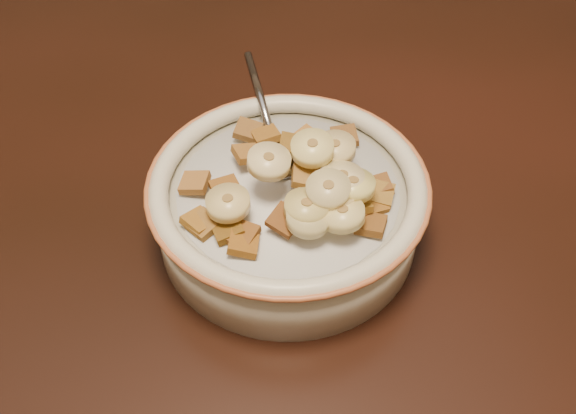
{
  "coord_description": "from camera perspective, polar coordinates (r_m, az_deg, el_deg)",
  "views": [
    {
      "loc": [
        0.14,
        -0.48,
        1.14
      ],
      "look_at": [
        0.16,
        -0.14,
        0.78
      ],
      "focal_mm": 40.0,
      "sensor_mm": 36.0,
      "label": 1
    }
  ],
  "objects": [
    {
      "name": "table",
      "position": [
        0.64,
        -15.69,
        5.53
      ],
      "size": [
        1.41,
        0.91,
        0.04
      ],
      "primitive_type": "cube",
      "rotation": [
        0.0,
        0.0,
        -0.01
      ],
      "color": "black",
      "rests_on": "floor"
    },
    {
      "name": "chair",
      "position": [
        1.4,
        -6.66,
        16.41
      ],
      "size": [
        0.48,
        0.48,
        0.85
      ],
      "primitive_type": "cube",
      "rotation": [
        0.0,
        0.0,
        -0.35
      ],
      "color": "black",
      "rests_on": "floor"
    },
    {
      "name": "cereal_bowl",
      "position": [
        0.5,
        0.0,
        -0.46
      ],
      "size": [
        0.2,
        0.2,
        0.05
      ],
      "primitive_type": "cylinder",
      "color": "beige",
      "rests_on": "table"
    },
    {
      "name": "milk",
      "position": [
        0.48,
        0.0,
        1.48
      ],
      "size": [
        0.17,
        0.17,
        0.0
      ],
      "primitive_type": "cylinder",
      "color": "silver",
      "rests_on": "cereal_bowl"
    },
    {
      "name": "spoon",
      "position": [
        0.5,
        -0.89,
        4.42
      ],
      "size": [
        0.04,
        0.05,
        0.01
      ],
      "primitive_type": "ellipsoid",
      "rotation": [
        0.0,
        0.0,
        3.31
      ],
      "color": "gray",
      "rests_on": "cereal_bowl"
    },
    {
      "name": "cereal_square_0",
      "position": [
        0.44,
        -3.99,
        -3.31
      ],
      "size": [
        0.02,
        0.02,
        0.01
      ],
      "primitive_type": "cube",
      "rotation": [
        0.21,
        0.12,
        1.43
      ],
      "color": "#93611A",
      "rests_on": "milk"
    },
    {
      "name": "cereal_square_1",
      "position": [
        0.45,
        3.54,
        0.44
      ],
      "size": [
        0.03,
        0.03,
        0.01
      ],
      "primitive_type": "cube",
      "rotation": [
        -0.19,
        0.06,
        2.23
      ],
      "color": "#995B2E",
      "rests_on": "milk"
    },
    {
      "name": "cereal_square_2",
      "position": [
        0.44,
        -4.13,
        -2.45
      ],
      "size": [
        0.03,
        0.03,
        0.01
      ],
      "primitive_type": "cube",
      "rotation": [
        -0.08,
        0.04,
        2.62
      ],
      "color": "brown",
      "rests_on": "milk"
    },
    {
      "name": "cereal_square_3",
      "position": [
        0.46,
        6.02,
        0.34
      ],
      "size": [
        0.02,
        0.02,
        0.01
      ],
      "primitive_type": "cube",
      "rotation": [
        -0.14,
        0.01,
        0.15
      ],
      "color": "brown",
      "rests_on": "milk"
    },
    {
      "name": "cereal_square_4",
      "position": [
        0.47,
        8.13,
        1.18
      ],
      "size": [
        0.03,
        0.03,
        0.01
      ],
      "primitive_type": "cube",
      "rotation": [
        0.1,
        -0.15,
        1.23
      ],
      "color": "olive",
      "rests_on": "milk"
    },
    {
      "name": "cereal_square_5",
      "position": [
        0.51,
        1.7,
        6.06
      ],
      "size": [
        0.03,
        0.03,
        0.01
      ],
      "primitive_type": "cube",
      "rotation": [
        -0.06,
        -0.11,
        2.32
      ],
      "color": "#9D652B",
      "rests_on": "milk"
    },
    {
      "name": "cereal_square_6",
      "position": [
        0.51,
        -1.98,
        6.38
      ],
      "size": [
        0.03,
        0.03,
        0.01
      ],
      "primitive_type": "cube",
      "rotation": [
        -0.21,
        -0.09,
        0.28
      ],
      "color": "#99641E",
      "rests_on": "milk"
    },
    {
      "name": "cereal_square_7",
      "position": [
        0.44,
        -0.29,
        -1.16
      ],
      "size": [
        0.03,
        0.03,
        0.01
      ],
      "primitive_type": "cube",
      "rotation": [
        -0.21,
        -0.17,
        2.5
      ],
      "color": "brown",
      "rests_on": "milk"
    },
    {
      "name": "cereal_square_8",
      "position": [
        0.5,
        4.63,
        4.98
      ],
      "size": [
        0.03,
        0.02,
        0.01
      ],
      "primitive_type": "cube",
      "rotation": [
        0.19,
        0.04,
        1.3
      ],
      "color": "brown",
      "rests_on": "milk"
    },
    {
      "name": "cereal_square_9",
      "position": [
        0.52,
        -3.57,
        6.82
      ],
      "size": [
        0.03,
        0.03,
        0.01
      ],
      "primitive_type": "cube",
      "rotation": [
        0.19,
        -0.05,
        1.26
      ],
      "color": "brown",
      "rests_on": "milk"
    },
    {
      "name": "cereal_square_10",
      "position": [
        0.46,
        -7.88,
        -1.27
      ],
      "size": [
        0.03,
        0.03,
        0.01
      ],
      "primitive_type": "cube",
      "rotation": [
        0.2,
        -0.08,
        2.34
      ],
      "color": "#8E5F1F",
      "rests_on": "milk"
    },
    {
      "name": "cereal_square_11",
      "position": [
        0.45,
        7.38,
        -1.56
      ],
      "size": [
        0.03,
        0.03,
        0.01
      ],
      "primitive_type": "cube",
      "rotation": [
        -0.09,
        0.14,
        1.19
      ],
      "color": "brown",
      "rests_on": "milk"
    },
    {
      "name": "cereal_square_12",
      "position": [
        0.45,
        -7.53,
        -1.54
      ],
      "size": [
        0.03,
        0.03,
        0.01
      ],
      "primitive_type": "cube",
      "rotation": [
        -0.12,
        0.02,
        2.31
      ],
      "color": "olive",
      "rests_on": "milk"
    },
    {
      "name": "cereal_square_13",
      "position": [
        0.52,
        5.03,
        6.28
      ],
      "size": [
        0.02,
        0.02,
        0.01
      ],
      "primitive_type": "cube",
      "rotation": [
        0.07,
        -0.1,
        0.04
      ],
      "color": "brown",
      "rests_on": "milk"
    },
    {
      "name": "cereal_square_14",
      "position": [
        0.47,
        -5.56,
        1.64
      ],
      "size": [
        0.03,
        0.03,
        0.01
      ],
      "primitive_type": "cube",
      "rotation": [
        -0.0,
        0.01,
        1.9
      ],
      "color": "brown",
      "rests_on": "milk"
    },
    {
      "name": "cereal_square_15",
      "position": [
        0.49,
        0.42,
        5.5
      ],
      "size": [
        0.02,
        0.02,
        0.01
      ],
      "primitive_type": "cube",
      "rotation": [
        0.14,
        -0.09,
        1.37
      ],
      "color": "brown",
      "rests_on": "milk"
    },
    {
      "name": "cereal_square_16",
      "position": [
        0.49,
        -3.62,
        4.74
      ],
      "size": [
        0.03,
        0.03,
        0.01
      ],
      "primitive_type": "cube",
      "rotation": [
        0.23,
        0.09,
        1.9
      ],
      "color": "brown",
      "rests_on": "milk"
    },
    {
      "name": "cereal_square_17",
      "position": [
        0.45,
        1.3,
        0.31
      ],
      "size": [
        0.03,
        0.03,
        0.01
      ],
      "primitive_type": "cube",
      "rotation": [
        0.24,
        -0.08,
        0.78
      ],
      "color": "brown",
      "rests_on": "milk"
    },
    {
      "name": "cereal_square_18",
      "position": [
        0.45,
        -5.39,
        -1.95
      ],
      "size": [
        0.03,
        0.02,
        0.01
      ],
      "primitive_type": "cube",
      "rotation": [
        -0.04,
        -0.17,
        0.29
      ],
      "color": "brown",
      "rests_on": "milk"
    },
    {
      "name": "cereal_square_19",
      "position": [
        0.46,
        1.6,
        2.64
      ],
      "size": [
        0.02,
        0.02,
        0.01
      ],
      "primitive_type": "cube",
      "rotation": [
        0.24,
        0.01,
        1.46
      ],
      "color": "olive",
      "rests_on": "milk"
    },
    {
      "name": "cereal_square_20",
      "position": [
        0.48,
        -8.3,
        2.15
      ],
      "size": [
        0.02,
        0.02,
        0.01
      ],
      "primitive_type": "cube",
      "rotation": [
        -0.18,
        -0.02,
        1.33
      ],
      "color": "#995F2F",
      "rests_on": "milk"
    },
    {
      "name": "cereal_square_21",
      "position": [
        0.46,
        6.05,
        -0.2
      ],
      "size": [
        0.03,
        0.03,
        0.01
      ],
      "primitive_type": "cube",
      "rotation": [
        0.18,
        -0.04,
        2.16
      ],
      "color": "brown",
      "rests_on": "milk"
    },
    {
      "name": "cereal_square_22",
      "position": [
        0.48,
        7.98,
        1.84
      ],
      "size": [
        0.02,
        0.02,
        0.01
      ],
      "primitive_type": "cube",
      "rotation": [
        -0.24,
        0.11,
        1.63
      ],
      "color": "brown",
      "rests_on": "milk"
    },
    {
      "name": "cereal_square_23",
      "position": [
        0.47,
        7.42,
        0.3
      ],
      "size": [
        0.03,
        0.03,
        0.01
      ],
      "primitive_type": "cube",
      "rotation": [
        0.13,
        0.09,
        0.34
      ],
      "color": "brown",
      "rests_on": "milk"
    },
    {
      "name": "banana_slice_0",
      "position": [
        0.44,
        1.66,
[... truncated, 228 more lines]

